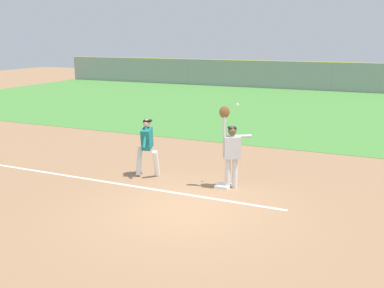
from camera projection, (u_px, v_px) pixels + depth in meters
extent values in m
plane|color=#936D4C|center=(185.00, 209.00, 10.87)|extent=(79.39, 79.39, 0.00)
cube|color=#478438|center=(308.00, 110.00, 25.69)|extent=(47.96, 19.53, 0.01)
cube|color=white|center=(84.00, 178.00, 13.23)|extent=(12.00, 0.25, 0.01)
cube|color=white|center=(223.00, 186.00, 12.45)|extent=(0.38, 0.38, 0.08)
cylinder|color=silver|center=(235.00, 173.00, 12.33)|extent=(0.21, 0.21, 0.85)
cylinder|color=silver|center=(228.00, 173.00, 12.30)|extent=(0.21, 0.21, 0.85)
cube|color=#B7B7B7|center=(232.00, 147.00, 12.14)|extent=(0.51, 0.45, 0.60)
sphere|color=brown|center=(232.00, 131.00, 12.04)|extent=(0.32, 0.32, 0.23)
cube|color=black|center=(232.00, 128.00, 12.05)|extent=(0.29, 0.29, 0.05)
cylinder|color=#B7B7B7|center=(224.00, 125.00, 11.97)|extent=(0.12, 0.12, 0.62)
cylinder|color=#B7B7B7|center=(240.00, 136.00, 12.10)|extent=(0.58, 0.40, 0.09)
ellipsoid|color=brown|center=(224.00, 112.00, 11.89)|extent=(0.31, 0.27, 0.32)
cylinder|color=white|center=(156.00, 164.00, 13.24)|extent=(0.25, 0.46, 0.85)
cylinder|color=white|center=(139.00, 161.00, 13.49)|extent=(0.25, 0.46, 0.85)
cube|color=#197272|center=(147.00, 139.00, 13.20)|extent=(0.38, 0.57, 0.66)
sphere|color=#DBAD84|center=(147.00, 123.00, 13.09)|extent=(0.28, 0.28, 0.23)
cube|color=black|center=(148.00, 121.00, 13.07)|extent=(0.26, 0.25, 0.05)
cylinder|color=#197272|center=(149.00, 134.00, 13.39)|extent=(0.19, 0.41, 0.58)
cylinder|color=#197272|center=(145.00, 137.00, 12.97)|extent=(0.19, 0.41, 0.58)
sphere|color=white|center=(237.00, 105.00, 12.14)|extent=(0.07, 0.07, 0.07)
cube|color=#93999E|center=(331.00, 77.00, 34.12)|extent=(47.96, 0.06, 2.13)
cylinder|color=yellow|center=(332.00, 62.00, 33.87)|extent=(47.96, 0.06, 0.06)
cylinder|color=gray|center=(75.00, 68.00, 43.59)|extent=(0.08, 0.08, 2.13)
cylinder|color=gray|center=(188.00, 72.00, 38.85)|extent=(0.08, 0.08, 2.13)
cylinder|color=gray|center=(331.00, 77.00, 34.12)|extent=(0.08, 0.08, 2.13)
cube|color=white|center=(241.00, 76.00, 40.45)|extent=(4.41, 1.91, 0.55)
cube|color=#2D333D|center=(242.00, 71.00, 40.34)|extent=(2.21, 1.76, 0.40)
cylinder|color=black|center=(260.00, 79.00, 40.78)|extent=(0.60, 0.22, 0.60)
cylinder|color=black|center=(254.00, 81.00, 39.10)|extent=(0.60, 0.22, 0.60)
cylinder|color=black|center=(230.00, 78.00, 41.94)|extent=(0.60, 0.22, 0.60)
cylinder|color=black|center=(223.00, 80.00, 40.25)|extent=(0.60, 0.22, 0.60)
cube|color=#23389E|center=(301.00, 78.00, 38.38)|extent=(4.49, 2.12, 0.55)
cube|color=#2D333D|center=(301.00, 73.00, 38.27)|extent=(2.29, 1.86, 0.40)
cylinder|color=black|center=(320.00, 81.00, 38.63)|extent=(0.61, 0.25, 0.60)
cylinder|color=black|center=(315.00, 83.00, 36.98)|extent=(0.61, 0.25, 0.60)
cylinder|color=black|center=(287.00, 80.00, 39.90)|extent=(0.61, 0.25, 0.60)
cylinder|color=black|center=(281.00, 82.00, 38.25)|extent=(0.61, 0.25, 0.60)
cube|color=#B21E1E|center=(357.00, 80.00, 36.89)|extent=(4.54, 2.24, 0.55)
cube|color=#2D333D|center=(357.00, 74.00, 36.78)|extent=(2.33, 1.92, 0.40)
cylinder|color=black|center=(377.00, 83.00, 37.10)|extent=(0.62, 0.27, 0.60)
cylinder|color=black|center=(374.00, 86.00, 35.47)|extent=(0.62, 0.27, 0.60)
cylinder|color=black|center=(341.00, 82.00, 38.44)|extent=(0.62, 0.27, 0.60)
cylinder|color=black|center=(336.00, 84.00, 36.82)|extent=(0.62, 0.27, 0.60)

